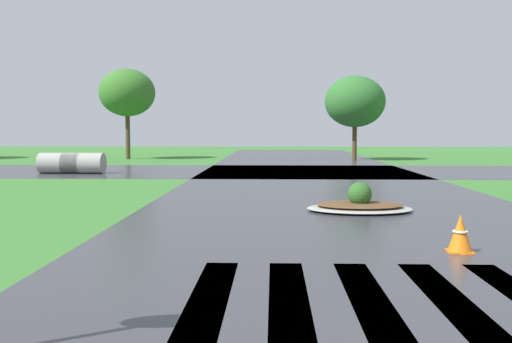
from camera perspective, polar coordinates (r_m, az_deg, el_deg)
asphalt_roadway at (r=12.87m, az=8.57°, el=-4.30°), size 9.42×80.00×0.01m
asphalt_cross_road at (r=25.95m, az=5.13°, el=0.03°), size 90.00×8.48×0.01m
crosswalk_stripes at (r=6.77m, az=15.05°, el=-12.22°), size 4.95×3.40×0.01m
median_island at (r=13.55m, az=10.28°, el=-3.28°), size 2.45×1.73×0.68m
drainage_pipe_stack at (r=25.83m, az=-17.88°, el=0.80°), size 2.81×1.00×0.89m
traffic_cone at (r=9.43m, az=19.68°, el=-5.90°), size 0.38×0.38×0.60m
background_treeline at (r=35.55m, az=-2.78°, el=7.21°), size 47.20×4.89×5.78m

